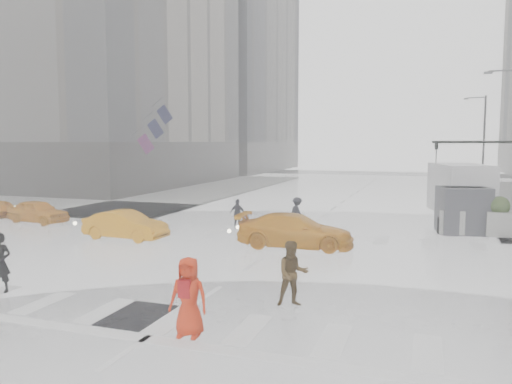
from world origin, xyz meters
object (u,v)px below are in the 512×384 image
at_px(pedestrian_orange, 189,297).
at_px(taxi_mid, 125,225).
at_px(taxi_front, 38,211).
at_px(box_truck, 461,194).
at_px(pedestrian_brown, 293,274).
at_px(traffic_signal_pole, 502,169).

relative_size(pedestrian_orange, taxi_mid, 0.47).
bearing_deg(taxi_front, box_truck, -67.35).
distance_m(pedestrian_brown, box_truck, 15.63).
height_order(traffic_signal_pole, pedestrian_brown, traffic_signal_pole).
bearing_deg(box_truck, pedestrian_brown, -123.27).
relative_size(pedestrian_brown, taxi_front, 0.48).
bearing_deg(traffic_signal_pole, taxi_front, -172.33).
xyz_separation_m(traffic_signal_pole, pedestrian_brown, (-6.47, -12.01, -2.33)).
bearing_deg(box_truck, taxi_front, -179.47).
distance_m(taxi_mid, box_truck, 16.78).
bearing_deg(box_truck, taxi_mid, -164.93).
xyz_separation_m(pedestrian_brown, taxi_mid, (-9.56, 6.48, -0.24)).
bearing_deg(pedestrian_brown, traffic_signal_pole, 35.98).
bearing_deg(taxi_mid, box_truck, -57.21).
height_order(pedestrian_brown, box_truck, box_truck).
distance_m(taxi_front, box_truck, 22.52).
bearing_deg(pedestrian_brown, taxi_mid, 120.17).
bearing_deg(pedestrian_brown, box_truck, 45.76).
bearing_deg(taxi_mid, traffic_signal_pole, -68.00).
xyz_separation_m(pedestrian_orange, box_truck, (6.65, 17.60, 0.81)).
relative_size(traffic_signal_pole, pedestrian_orange, 2.46).
xyz_separation_m(pedestrian_orange, taxi_mid, (-7.88, 9.28, -0.27)).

